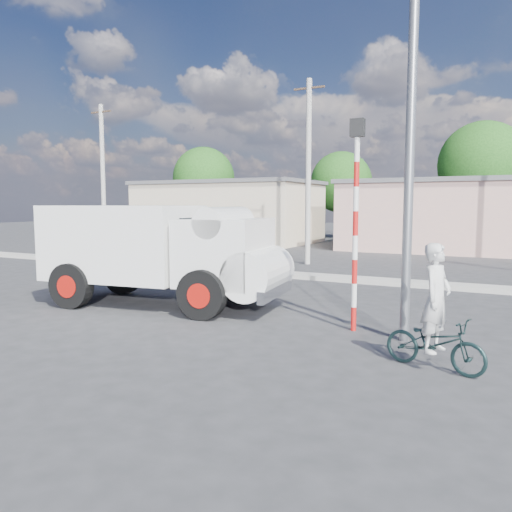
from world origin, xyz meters
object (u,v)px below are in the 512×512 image
at_px(cyclist, 436,316).
at_px(streetlight, 403,79).
at_px(truck, 164,251).
at_px(bicycle, 435,343).
at_px(traffic_pole, 356,207).

distance_m(cyclist, streetlight, 4.47).
bearing_deg(streetlight, truck, 174.72).
distance_m(bicycle, streetlight, 4.87).
bearing_deg(truck, traffic_pole, -10.34).
height_order(cyclist, traffic_pole, traffic_pole).
xyz_separation_m(truck, cyclist, (7.01, -2.09, -0.58)).
xyz_separation_m(truck, streetlight, (6.08, -0.56, 3.51)).
relative_size(cyclist, traffic_pole, 0.40).
bearing_deg(truck, cyclist, -24.06).
bearing_deg(cyclist, bicycle, 0.00).
bearing_deg(traffic_pole, cyclist, -44.48).
distance_m(bicycle, cyclist, 0.44).
distance_m(truck, cyclist, 7.34).
distance_m(cyclist, traffic_pole, 3.13).
height_order(truck, bicycle, truck).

